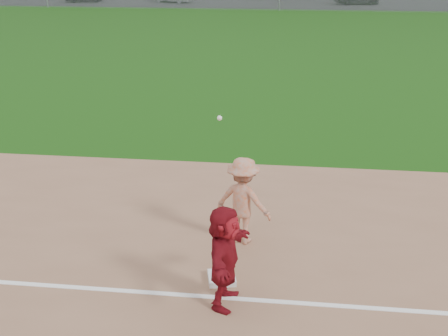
# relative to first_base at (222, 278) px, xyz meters

# --- Properties ---
(ground) EXTENTS (160.00, 160.00, 0.00)m
(ground) POSITION_rel_first_base_xyz_m (-0.18, 0.31, -0.07)
(ground) COLOR #17450D
(ground) RESTS_ON ground
(foul_line) EXTENTS (60.00, 0.10, 0.01)m
(foul_line) POSITION_rel_first_base_xyz_m (-0.18, -0.49, -0.04)
(foul_line) COLOR white
(foul_line) RESTS_ON infield_dirt
(parking_asphalt) EXTENTS (120.00, 10.00, 0.01)m
(parking_asphalt) POSITION_rel_first_base_xyz_m (-0.18, 46.31, -0.06)
(parking_asphalt) COLOR black
(parking_asphalt) RESTS_ON ground
(first_base) EXTENTS (0.53, 0.53, 0.10)m
(first_base) POSITION_rel_first_base_xyz_m (0.00, 0.00, 0.00)
(first_base) COLOR silver
(first_base) RESTS_ON infield_dirt
(base_runner) EXTENTS (0.68, 1.58, 1.65)m
(base_runner) POSITION_rel_first_base_xyz_m (0.12, -0.61, 0.77)
(base_runner) COLOR maroon
(base_runner) RESTS_ON infield_dirt
(first_base_play) EXTENTS (1.21, 1.12, 2.61)m
(first_base_play) POSITION_rel_first_base_xyz_m (0.22, 1.37, 0.78)
(first_base_play) COLOR #A0A0A3
(first_base_play) RESTS_ON infield_dirt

